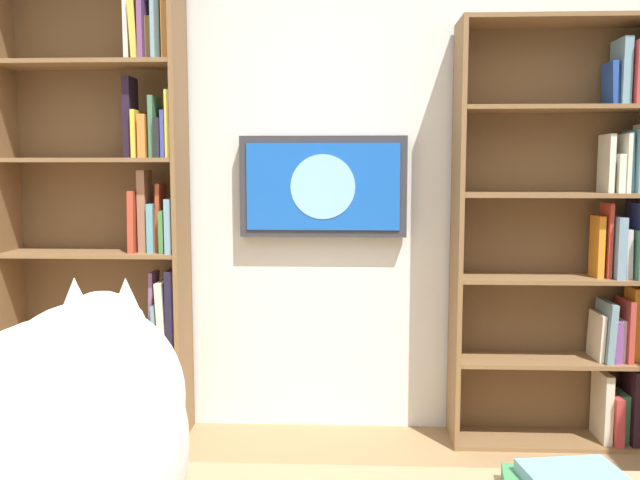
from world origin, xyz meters
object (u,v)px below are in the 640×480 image
(wall_mounted_tv, at_px, (323,187))
(cat, at_px, (67,442))
(bookshelf_right, at_px, (115,205))
(bookshelf_left, at_px, (574,241))

(wall_mounted_tv, height_order, cat, wall_mounted_tv)
(cat, bearing_deg, bookshelf_right, -71.94)
(wall_mounted_tv, relative_size, cat, 1.39)
(wall_mounted_tv, bearing_deg, cat, 84.93)
(bookshelf_left, bearing_deg, bookshelf_right, -0.09)
(bookshelf_right, bearing_deg, bookshelf_left, 179.91)
(bookshelf_left, relative_size, wall_mounted_tv, 2.45)
(wall_mounted_tv, bearing_deg, bookshelf_left, 175.99)
(wall_mounted_tv, xyz_separation_m, cat, (0.22, 2.47, -0.25))
(bookshelf_left, height_order, bookshelf_right, bookshelf_right)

